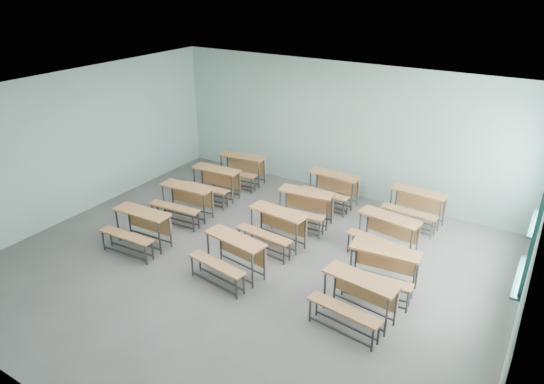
{
  "coord_description": "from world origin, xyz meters",
  "views": [
    {
      "loc": [
        4.45,
        -6.34,
        5.07
      ],
      "look_at": [
        -0.22,
        1.2,
        1.0
      ],
      "focal_mm": 32.0,
      "sensor_mm": 36.0,
      "label": 1
    }
  ],
  "objects": [
    {
      "name": "room",
      "position": [
        0.08,
        0.03,
        1.6
      ],
      "size": [
        9.04,
        8.04,
        3.24
      ],
      "color": "slate",
      "rests_on": "ground"
    },
    {
      "name": "desk_unit_r0c0",
      "position": [
        -2.22,
        -0.56,
        0.5
      ],
      "size": [
        1.23,
        0.86,
        0.74
      ],
      "rotation": [
        0.0,
        0.0,
        0.05
      ],
      "color": "#AA6F3D",
      "rests_on": "ground"
    },
    {
      "name": "desk_unit_r0c1",
      "position": [
        -0.06,
        -0.44,
        0.5
      ],
      "size": [
        1.29,
        0.95,
        0.74
      ],
      "rotation": [
        0.0,
        0.0,
        -0.13
      ],
      "color": "#AA6F3D",
      "rests_on": "ground"
    },
    {
      "name": "desk_unit_r0c2",
      "position": [
        2.32,
        -0.41,
        0.5
      ],
      "size": [
        1.27,
        0.93,
        0.74
      ],
      "rotation": [
        0.0,
        0.0,
        -0.12
      ],
      "color": "#AA6F3D",
      "rests_on": "ground"
    },
    {
      "name": "desk_unit_r1c0",
      "position": [
        -2.28,
        0.85,
        0.5
      ],
      "size": [
        1.25,
        0.9,
        0.74
      ],
      "rotation": [
        0.0,
        0.0,
        0.09
      ],
      "color": "#AA6F3D",
      "rests_on": "ground"
    },
    {
      "name": "desk_unit_r1c1",
      "position": [
        0.05,
        0.87,
        0.5
      ],
      "size": [
        1.25,
        0.89,
        0.74
      ],
      "rotation": [
        0.0,
        0.0,
        -0.08
      ],
      "color": "#AA6F3D",
      "rests_on": "ground"
    },
    {
      "name": "desk_unit_r1c2",
      "position": [
        2.38,
        0.6,
        0.5
      ],
      "size": [
        1.26,
        0.91,
        0.74
      ],
      "rotation": [
        0.0,
        0.0,
        0.1
      ],
      "color": "#AA6F3D",
      "rests_on": "ground"
    },
    {
      "name": "desk_unit_r2c0",
      "position": [
        -2.36,
        2.01,
        0.5
      ],
      "size": [
        1.24,
        0.88,
        0.74
      ],
      "rotation": [
        0.0,
        0.0,
        0.07
      ],
      "color": "#AA6F3D",
      "rests_on": "ground"
    },
    {
      "name": "desk_unit_r2c1",
      "position": [
        0.1,
        1.99,
        0.5
      ],
      "size": [
        1.26,
        0.91,
        0.74
      ],
      "rotation": [
        0.0,
        0.0,
        0.1
      ],
      "color": "#AA6F3D",
      "rests_on": "ground"
    },
    {
      "name": "desk_unit_r2c2",
      "position": [
        2.0,
        1.8,
        0.5
      ],
      "size": [
        1.28,
        0.95,
        0.74
      ],
      "rotation": [
        0.0,
        0.0,
        -0.13
      ],
      "color": "#AA6F3D",
      "rests_on": "ground"
    },
    {
      "name": "desk_unit_r3c0",
      "position": [
        -2.34,
        3.08,
        0.5
      ],
      "size": [
        1.28,
        0.93,
        0.74
      ],
      "rotation": [
        0.0,
        0.0,
        0.12
      ],
      "color": "#AA6F3D",
      "rests_on": "ground"
    },
    {
      "name": "desk_unit_r3c1",
      "position": [
        0.19,
        3.2,
        0.5
      ],
      "size": [
        1.22,
        0.84,
        0.74
      ],
      "rotation": [
        0.0,
        0.0,
        -0.04
      ],
      "color": "#AA6F3D",
      "rests_on": "ground"
    },
    {
      "name": "desk_unit_r3c2",
      "position": [
        2.14,
        3.29,
        0.5
      ],
      "size": [
        1.24,
        0.88,
        0.74
      ],
      "rotation": [
        0.0,
        0.0,
        -0.07
      ],
      "color": "#AA6F3D",
      "rests_on": "ground"
    }
  ]
}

